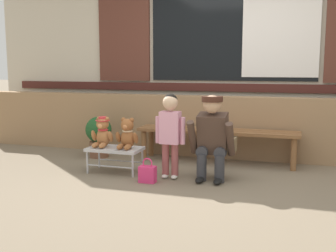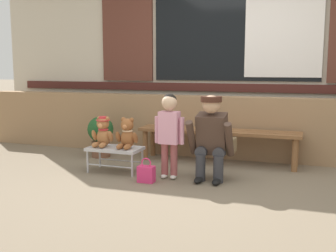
{
  "view_description": "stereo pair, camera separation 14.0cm",
  "coord_description": "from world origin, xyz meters",
  "px_view_note": "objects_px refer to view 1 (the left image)",
  "views": [
    {
      "loc": [
        0.95,
        -4.13,
        1.24
      ],
      "look_at": [
        -0.52,
        0.45,
        0.55
      ],
      "focal_mm": 43.54,
      "sensor_mm": 36.0,
      "label": 1
    },
    {
      "loc": [
        1.09,
        -4.09,
        1.24
      ],
      "look_at": [
        -0.52,
        0.45,
        0.55
      ],
      "focal_mm": 43.54,
      "sensor_mm": 36.0,
      "label": 2
    }
  ],
  "objects_px": {
    "teddy_bear_plain": "(127,135)",
    "handbag_on_ground": "(148,174)",
    "teddy_bear_with_hat": "(102,132)",
    "adult_crouching": "(213,137)",
    "wooden_bench_long": "(217,135)",
    "child_standing": "(170,126)",
    "small_display_bench": "(115,150)",
    "potted_plant": "(99,134)"
  },
  "relations": [
    {
      "from": "wooden_bench_long",
      "to": "potted_plant",
      "type": "xyz_separation_m",
      "value": [
        -1.63,
        -0.18,
        -0.05
      ]
    },
    {
      "from": "wooden_bench_long",
      "to": "potted_plant",
      "type": "height_order",
      "value": "potted_plant"
    },
    {
      "from": "adult_crouching",
      "to": "potted_plant",
      "type": "relative_size",
      "value": 1.67
    },
    {
      "from": "teddy_bear_with_hat",
      "to": "adult_crouching",
      "type": "height_order",
      "value": "adult_crouching"
    },
    {
      "from": "teddy_bear_with_hat",
      "to": "adult_crouching",
      "type": "xyz_separation_m",
      "value": [
        1.34,
        0.04,
        0.01
      ]
    },
    {
      "from": "small_display_bench",
      "to": "child_standing",
      "type": "xyz_separation_m",
      "value": [
        0.71,
        -0.06,
        0.33
      ]
    },
    {
      "from": "small_display_bench",
      "to": "wooden_bench_long",
      "type": "bearing_deg",
      "value": 39.22
    },
    {
      "from": "handbag_on_ground",
      "to": "teddy_bear_with_hat",
      "type": "bearing_deg",
      "value": 156.71
    },
    {
      "from": "wooden_bench_long",
      "to": "teddy_bear_plain",
      "type": "xyz_separation_m",
      "value": [
        -0.9,
        -0.86,
        0.09
      ]
    },
    {
      "from": "teddy_bear_plain",
      "to": "child_standing",
      "type": "height_order",
      "value": "child_standing"
    },
    {
      "from": "wooden_bench_long",
      "to": "handbag_on_ground",
      "type": "relative_size",
      "value": 7.72
    },
    {
      "from": "teddy_bear_with_hat",
      "to": "adult_crouching",
      "type": "relative_size",
      "value": 0.38
    },
    {
      "from": "wooden_bench_long",
      "to": "teddy_bear_plain",
      "type": "relative_size",
      "value": 5.78
    },
    {
      "from": "adult_crouching",
      "to": "potted_plant",
      "type": "height_order",
      "value": "adult_crouching"
    },
    {
      "from": "handbag_on_ground",
      "to": "child_standing",
      "type": "bearing_deg",
      "value": 52.1
    },
    {
      "from": "wooden_bench_long",
      "to": "potted_plant",
      "type": "distance_m",
      "value": 1.64
    },
    {
      "from": "teddy_bear_with_hat",
      "to": "adult_crouching",
      "type": "distance_m",
      "value": 1.34
    },
    {
      "from": "small_display_bench",
      "to": "teddy_bear_with_hat",
      "type": "distance_m",
      "value": 0.26
    },
    {
      "from": "teddy_bear_with_hat",
      "to": "handbag_on_ground",
      "type": "relative_size",
      "value": 1.34
    },
    {
      "from": "small_display_bench",
      "to": "handbag_on_ground",
      "type": "xyz_separation_m",
      "value": [
        0.52,
        -0.29,
        -0.17
      ]
    },
    {
      "from": "child_standing",
      "to": "adult_crouching",
      "type": "height_order",
      "value": "child_standing"
    },
    {
      "from": "adult_crouching",
      "to": "teddy_bear_plain",
      "type": "bearing_deg",
      "value": -177.81
    },
    {
      "from": "handbag_on_ground",
      "to": "potted_plant",
      "type": "relative_size",
      "value": 0.48
    },
    {
      "from": "wooden_bench_long",
      "to": "child_standing",
      "type": "height_order",
      "value": "child_standing"
    },
    {
      "from": "child_standing",
      "to": "handbag_on_ground",
      "type": "relative_size",
      "value": 3.52
    },
    {
      "from": "wooden_bench_long",
      "to": "handbag_on_ground",
      "type": "distance_m",
      "value": 1.3
    },
    {
      "from": "wooden_bench_long",
      "to": "child_standing",
      "type": "bearing_deg",
      "value": -110.88
    },
    {
      "from": "wooden_bench_long",
      "to": "child_standing",
      "type": "distance_m",
      "value": 1.01
    },
    {
      "from": "teddy_bear_plain",
      "to": "adult_crouching",
      "type": "xyz_separation_m",
      "value": [
        1.02,
        0.04,
        0.02
      ]
    },
    {
      "from": "wooden_bench_long",
      "to": "adult_crouching",
      "type": "relative_size",
      "value": 2.21
    },
    {
      "from": "wooden_bench_long",
      "to": "teddy_bear_with_hat",
      "type": "relative_size",
      "value": 5.78
    },
    {
      "from": "small_display_bench",
      "to": "adult_crouching",
      "type": "relative_size",
      "value": 0.67
    },
    {
      "from": "wooden_bench_long",
      "to": "small_display_bench",
      "type": "distance_m",
      "value": 1.37
    },
    {
      "from": "teddy_bear_with_hat",
      "to": "teddy_bear_plain",
      "type": "distance_m",
      "value": 0.32
    },
    {
      "from": "teddy_bear_with_hat",
      "to": "handbag_on_ground",
      "type": "xyz_separation_m",
      "value": [
        0.68,
        -0.29,
        -0.38
      ]
    },
    {
      "from": "handbag_on_ground",
      "to": "small_display_bench",
      "type": "bearing_deg",
      "value": 150.84
    },
    {
      "from": "teddy_bear_plain",
      "to": "handbag_on_ground",
      "type": "relative_size",
      "value": 1.34
    },
    {
      "from": "teddy_bear_plain",
      "to": "handbag_on_ground",
      "type": "xyz_separation_m",
      "value": [
        0.36,
        -0.29,
        -0.37
      ]
    },
    {
      "from": "adult_crouching",
      "to": "handbag_on_ground",
      "type": "distance_m",
      "value": 0.83
    },
    {
      "from": "teddy_bear_plain",
      "to": "potted_plant",
      "type": "height_order",
      "value": "teddy_bear_plain"
    },
    {
      "from": "wooden_bench_long",
      "to": "adult_crouching",
      "type": "xyz_separation_m",
      "value": [
        0.12,
        -0.82,
        0.11
      ]
    },
    {
      "from": "small_display_bench",
      "to": "teddy_bear_with_hat",
      "type": "height_order",
      "value": "teddy_bear_with_hat"
    }
  ]
}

